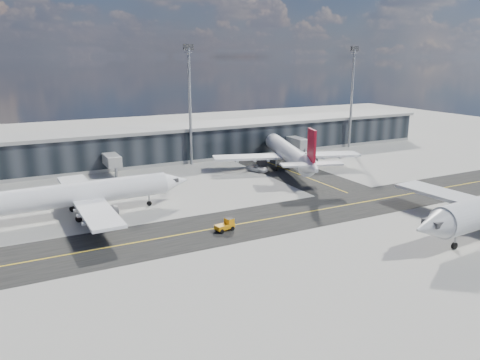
{
  "coord_description": "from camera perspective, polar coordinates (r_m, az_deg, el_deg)",
  "views": [
    {
      "loc": [
        -41.26,
        -58.9,
        25.96
      ],
      "look_at": [
        -4.96,
        11.81,
        5.0
      ],
      "focal_mm": 35.0,
      "sensor_mm": 36.0,
      "label": 1
    }
  ],
  "objects": [
    {
      "name": "ground",
      "position": [
        76.46,
        7.4,
        -5.2
      ],
      "size": [
        300.0,
        300.0,
        0.0
      ],
      "primitive_type": "plane",
      "color": "gray",
      "rests_on": "ground"
    },
    {
      "name": "taxiway_lanes",
      "position": [
        86.97,
        5.53,
        -2.66
      ],
      "size": [
        180.0,
        63.0,
        0.03
      ],
      "color": "black",
      "rests_on": "ground"
    },
    {
      "name": "terminal_concourse",
      "position": [
        123.05,
        -7.14,
        4.42
      ],
      "size": [
        152.0,
        19.8,
        8.8
      ],
      "color": "black",
      "rests_on": "ground"
    },
    {
      "name": "floodlight_masts",
      "position": [
        115.05,
        -6.13,
        9.53
      ],
      "size": [
        102.5,
        0.7,
        28.9
      ],
      "color": "gray",
      "rests_on": "ground"
    },
    {
      "name": "airliner_af",
      "position": [
        82.26,
        -19.33,
        -1.68
      ],
      "size": [
        39.23,
        33.38,
        11.65
      ],
      "rotation": [
        0.0,
        0.0,
        -1.55
      ],
      "color": "white",
      "rests_on": "ground"
    },
    {
      "name": "airliner_redtail",
      "position": [
        110.4,
        5.97,
        3.25
      ],
      "size": [
        34.99,
        40.56,
        12.29
      ],
      "rotation": [
        0.0,
        0.0,
        -0.31
      ],
      "color": "white",
      "rests_on": "ground"
    },
    {
      "name": "baggage_tug",
      "position": [
        72.3,
        -1.72,
        -5.48
      ],
      "size": [
        3.24,
        2.07,
        1.89
      ],
      "rotation": [
        0.0,
        0.0,
        -1.37
      ],
      "color": "orange",
      "rests_on": "ground"
    },
    {
      "name": "service_van",
      "position": [
        109.4,
        2.14,
        1.44
      ],
      "size": [
        4.44,
        5.97,
        1.51
      ],
      "primitive_type": "imported",
      "rotation": [
        0.0,
        0.0,
        0.4
      ],
      "color": "white",
      "rests_on": "ground"
    }
  ]
}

